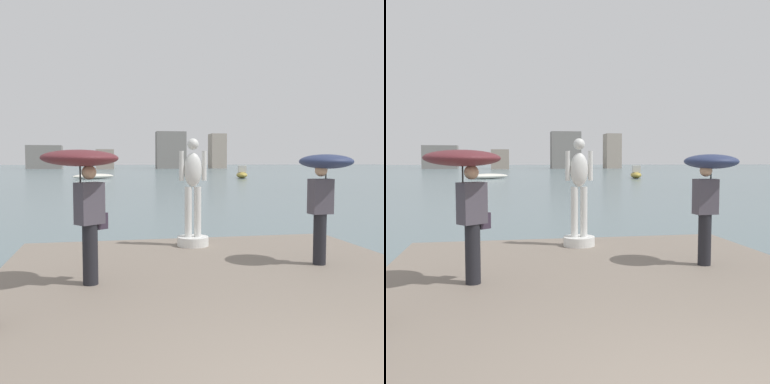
# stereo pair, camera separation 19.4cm
# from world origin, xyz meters

# --- Properties ---
(ground_plane) EXTENTS (400.00, 400.00, 0.00)m
(ground_plane) POSITION_xyz_m (0.00, 40.00, 0.00)
(ground_plane) COLOR slate
(pier) EXTENTS (6.95, 10.42, 0.40)m
(pier) POSITION_xyz_m (0.00, 2.21, 0.20)
(pier) COLOR slate
(pier) RESTS_ON ground
(statue_white_figure) EXTENTS (0.66, 0.66, 2.25)m
(statue_white_figure) POSITION_xyz_m (0.06, 6.51, 1.30)
(statue_white_figure) COLOR silver
(statue_white_figure) RESTS_ON pier
(onlooker_left) EXTENTS (1.52, 1.52, 1.95)m
(onlooker_left) POSITION_xyz_m (-2.05, 3.90, 1.97)
(onlooker_left) COLOR black
(onlooker_left) RESTS_ON pier
(onlooker_right) EXTENTS (0.99, 0.99, 1.90)m
(onlooker_right) POSITION_xyz_m (1.96, 4.47, 1.89)
(onlooker_right) COLOR black
(onlooker_right) RESTS_ON pier
(boat_mid) EXTENTS (5.34, 3.83, 0.63)m
(boat_mid) POSITION_xyz_m (-3.21, 51.63, 0.32)
(boat_mid) COLOR silver
(boat_mid) RESTS_ON ground
(boat_far) EXTENTS (1.97, 3.70, 1.59)m
(boat_far) POSITION_xyz_m (15.06, 50.65, 0.54)
(boat_far) COLOR #B2993D
(boat_far) RESTS_ON ground
(distant_skyline) EXTENTS (69.95, 12.66, 10.26)m
(distant_skyline) POSITION_xyz_m (0.59, 121.05, 4.12)
(distant_skyline) COLOR gray
(distant_skyline) RESTS_ON ground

